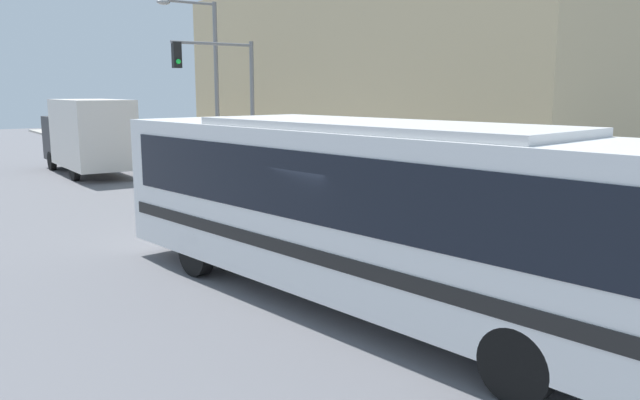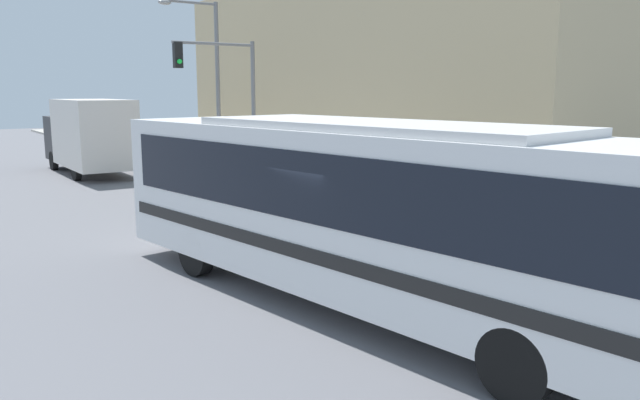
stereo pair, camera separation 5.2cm
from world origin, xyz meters
name	(u,v)px [view 1 (the left image)]	position (x,y,z in m)	size (l,w,h in m)	color
ground_plane	(332,298)	(0.00, 0.00, 0.00)	(120.00, 120.00, 0.00)	slate
sidewalk	(197,166)	(6.12, 20.00, 0.08)	(3.23, 70.00, 0.16)	#A8A399
building_facade	(368,80)	(10.73, 12.28, 4.20)	(6.00, 22.55, 8.40)	tan
city_bus	(372,204)	(0.19, -0.90, 1.88)	(4.25, 12.66, 3.26)	white
delivery_truck	(87,134)	(0.98, 20.26, 1.82)	(2.44, 7.43, 3.38)	silver
fire_hydrant	(380,205)	(5.10, 4.68, 0.50)	(0.20, 0.28, 0.68)	gold
traffic_light_pole	(226,87)	(4.15, 12.54, 3.89)	(3.28, 0.35, 5.45)	slate
parking_meter	(272,167)	(5.10, 10.86, 0.99)	(0.14, 0.14, 1.21)	slate
street_lamp	(209,74)	(5.01, 15.88, 4.48)	(2.60, 0.28, 7.26)	slate
pedestrian_near_corner	(406,182)	(6.22, 4.82, 1.06)	(0.34, 0.34, 1.75)	#23283D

